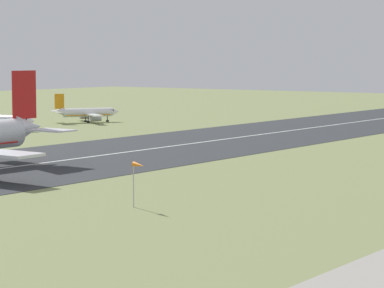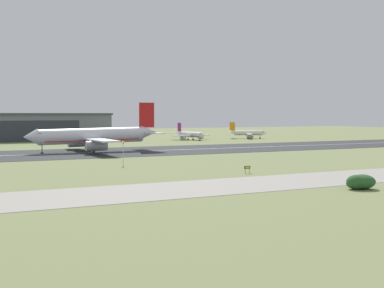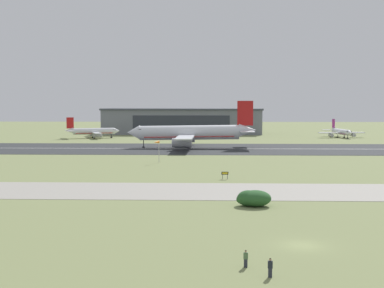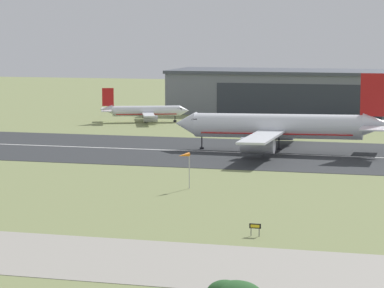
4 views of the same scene
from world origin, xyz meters
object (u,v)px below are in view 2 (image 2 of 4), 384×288
(airplane_parked_east, at_px, (248,133))
(shrub_clump, at_px, (359,182))
(airplane_landing, at_px, (93,136))
(airplane_parked_centre, at_px, (190,135))
(windsock_pole, at_px, (123,144))
(runway_sign, at_px, (247,168))

(airplane_parked_east, relative_size, shrub_clump, 3.78)
(airplane_landing, bearing_deg, airplane_parked_centre, 41.56)
(airplane_parked_centre, relative_size, shrub_clump, 4.36)
(airplane_parked_centre, bearing_deg, airplane_parked_east, 0.93)
(airplane_landing, bearing_deg, windsock_pole, -98.36)
(windsock_pole, distance_m, runway_sign, 32.20)
(airplane_parked_east, height_order, shrub_clump, airplane_parked_east)
(airplane_parked_east, bearing_deg, airplane_landing, -149.25)
(airplane_parked_east, xyz_separation_m, windsock_pole, (-101.32, -101.54, 2.34))
(airplane_parked_centre, height_order, windsock_pole, airplane_parked_centre)
(windsock_pole, height_order, runway_sign, windsock_pole)
(shrub_clump, height_order, runway_sign, shrub_clump)
(airplane_landing, distance_m, windsock_pole, 45.71)
(airplane_landing, height_order, airplane_parked_east, airplane_landing)
(runway_sign, bearing_deg, airplane_landing, 97.45)
(airplane_landing, xyz_separation_m, runway_sign, (9.52, -72.80, -3.85))
(airplane_parked_centre, relative_size, runway_sign, 14.70)
(runway_sign, bearing_deg, airplane_parked_centre, 67.45)
(airplane_landing, height_order, runway_sign, airplane_landing)
(airplane_landing, relative_size, airplane_parked_east, 2.33)
(airplane_parked_east, bearing_deg, runway_sign, -123.41)
(airplane_landing, height_order, shrub_clump, airplane_landing)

